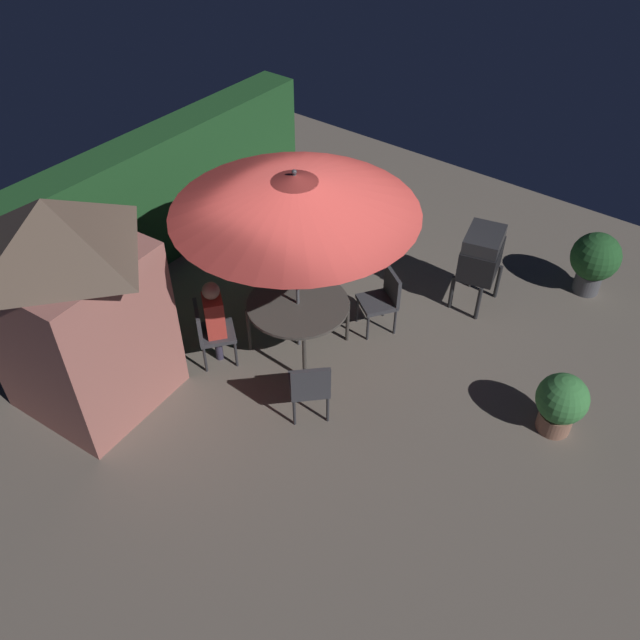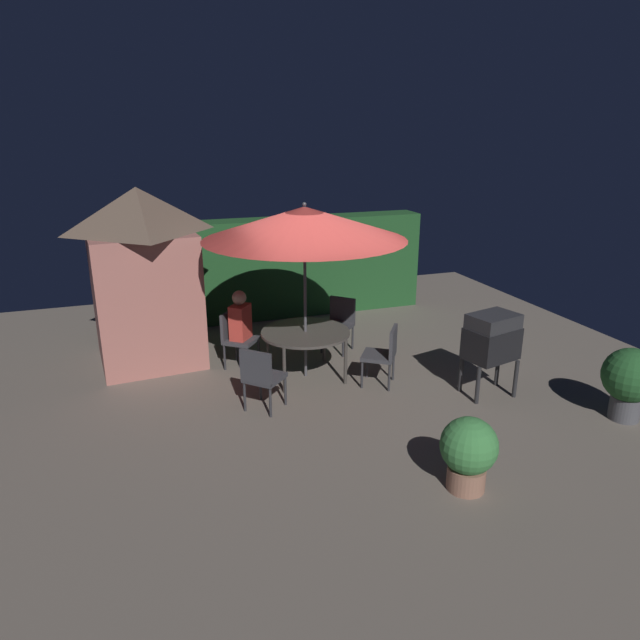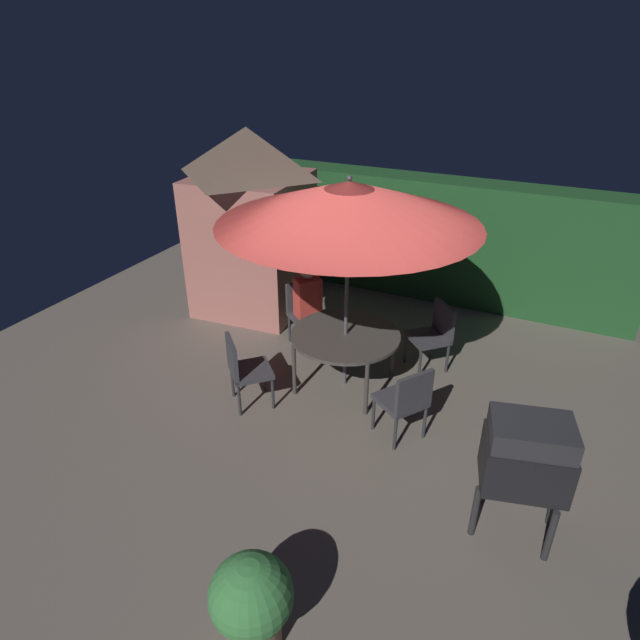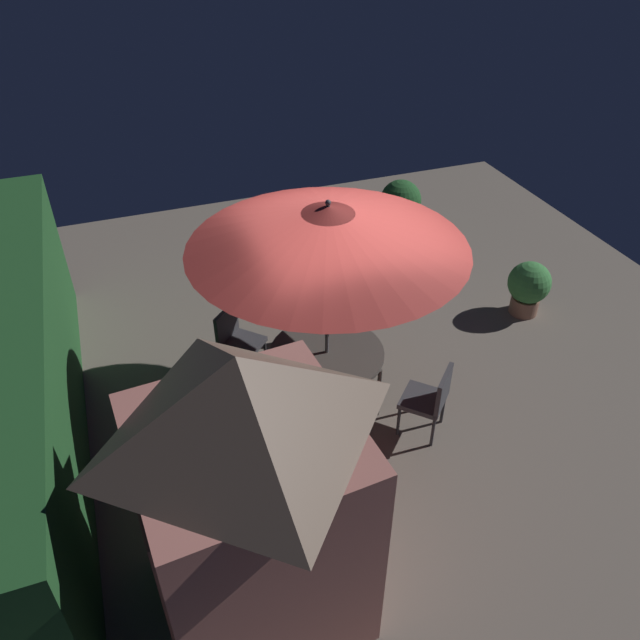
% 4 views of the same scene
% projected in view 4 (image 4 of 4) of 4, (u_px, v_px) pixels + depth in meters
% --- Properties ---
extents(ground_plane, '(11.00, 11.00, 0.00)m').
position_uv_depth(ground_plane, '(347.00, 375.00, 7.96)').
color(ground_plane, '#6B6056').
extents(hedge_backdrop, '(6.18, 0.63, 1.96)m').
position_uv_depth(hedge_backdrop, '(36.00, 381.00, 6.41)').
color(hedge_backdrop, '#1E4C23').
rests_on(hedge_backdrop, ground).
extents(garden_shed, '(1.77, 1.79, 2.79)m').
position_uv_depth(garden_shed, '(249.00, 495.00, 4.71)').
color(garden_shed, '#B26B60').
rests_on(garden_shed, ground).
extents(patio_table, '(1.34, 1.34, 0.73)m').
position_uv_depth(patio_table, '(327.00, 355.00, 7.21)').
color(patio_table, '#47423D').
rests_on(patio_table, ground).
extents(patio_umbrella, '(2.93, 2.93, 2.64)m').
position_uv_depth(patio_umbrella, '(328.00, 227.00, 6.22)').
color(patio_umbrella, '#4C4C51').
rests_on(patio_umbrella, ground).
extents(bbq_grill, '(0.80, 0.65, 1.20)m').
position_uv_depth(bbq_grill, '(365.00, 234.00, 9.22)').
color(bbq_grill, black).
rests_on(bbq_grill, ground).
extents(chair_near_shed, '(0.65, 0.65, 0.90)m').
position_uv_depth(chair_near_shed, '(292.00, 435.00, 6.41)').
color(chair_near_shed, '#38383D').
rests_on(chair_near_shed, ground).
extents(chair_far_side, '(0.65, 0.65, 0.90)m').
position_uv_depth(chair_far_side, '(431.00, 397.00, 6.87)').
color(chair_far_side, '#38383D').
rests_on(chair_far_side, ground).
extents(chair_toward_hedge, '(0.64, 0.64, 0.90)m').
position_uv_depth(chair_toward_hedge, '(348.00, 308.00, 8.24)').
color(chair_toward_hedge, '#38383D').
rests_on(chair_toward_hedge, ground).
extents(chair_toward_house, '(0.65, 0.65, 0.90)m').
position_uv_depth(chair_toward_house, '(236.00, 338.00, 7.73)').
color(chair_toward_house, '#38383D').
rests_on(chair_toward_house, ground).
extents(potted_plant_by_shed, '(0.71, 0.71, 0.97)m').
position_uv_depth(potted_plant_by_shed, '(400.00, 203.00, 10.68)').
color(potted_plant_by_shed, '#4C4C51').
rests_on(potted_plant_by_shed, ground).
extents(potted_plant_by_grill, '(0.60, 0.60, 0.81)m').
position_uv_depth(potted_plant_by_grill, '(529.00, 286.00, 8.80)').
color(potted_plant_by_grill, '#936651').
rests_on(potted_plant_by_grill, ground).
extents(person_in_red, '(0.40, 0.42, 1.26)m').
position_uv_depth(person_in_red, '(294.00, 412.00, 6.32)').
color(person_in_red, '#CC3D33').
rests_on(person_in_red, ground).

